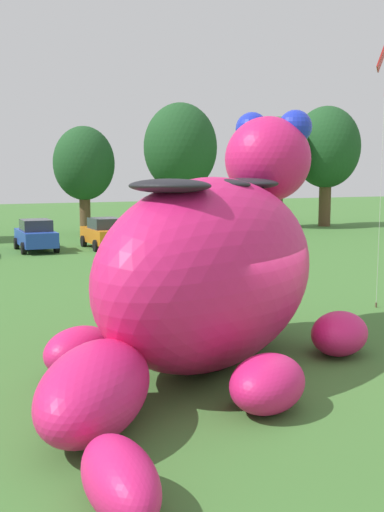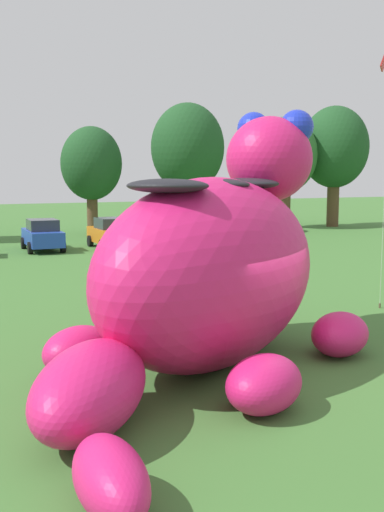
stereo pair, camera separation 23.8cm
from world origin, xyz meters
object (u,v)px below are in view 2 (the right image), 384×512
Objects in this scene: giant_inflatable_creature at (213,269)px; spectator_near_inflatable at (221,243)px; car_blue at (43,235)px; spectator_by_cars at (248,278)px; spectator_mid_field at (241,285)px; car_orange at (111,233)px.

giant_inflatable_creature is 16.18m from spectator_near_inflatable.
car_blue is 2.44× the size of spectator_by_cars.
spectator_mid_field is (-4.83, -10.08, 0.00)m from spectator_near_inflatable.
giant_inflatable_creature reaches higher than spectator_by_cars.
spectator_mid_field is at bearing -95.68° from car_orange.
car_blue is at bearing 130.92° from spectator_near_inflatable.
spectator_mid_field is (3.05, 4.00, -1.24)m from giant_inflatable_creature.
spectator_by_cars is (-4.01, -9.13, 0.00)m from spectator_near_inflatable.
giant_inflatable_creature reaches higher than car_orange.
spectator_by_cars is (2.79, -16.98, -0.01)m from car_blue.
spectator_near_inflatable and spectator_mid_field have the same top height.
car_blue is 10.39m from spectator_near_inflatable.
car_orange is (3.71, -0.52, 0.00)m from car_blue.
spectator_near_inflatable is 1.00× the size of spectator_mid_field.
car_blue is (1.08, 21.93, -1.23)m from giant_inflatable_creature.
giant_inflatable_creature is at bearing -119.24° from spectator_near_inflatable.
spectator_by_cars is at bearing -80.66° from car_blue.
car_blue is at bearing 96.29° from spectator_mid_field.
spectator_by_cars is at bearing -93.18° from car_orange.
giant_inflatable_creature is 6.41m from spectator_by_cars.
car_orange is 17.50m from spectator_mid_field.
spectator_mid_field is at bearing -115.60° from spectator_near_inflatable.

